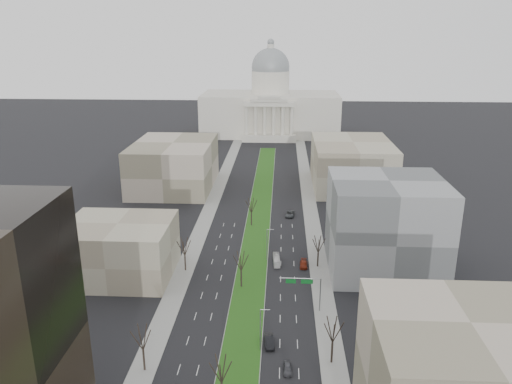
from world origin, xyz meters
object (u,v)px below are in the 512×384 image
(box_van, at_px, (277,260))
(car_grey_far, at_px, (290,214))
(car_black, at_px, (269,341))
(car_grey_near, at_px, (288,368))
(car_red, at_px, (304,264))

(box_van, bearing_deg, car_grey_far, 79.96)
(car_black, relative_size, car_grey_far, 0.93)
(car_grey_far, xyz_separation_m, box_van, (-4.02, -35.90, 0.21))
(car_grey_near, bearing_deg, car_red, 81.86)
(car_red, distance_m, box_van, 7.31)
(car_grey_far, distance_m, box_van, 36.13)
(car_red, xyz_separation_m, car_grey_far, (-3.12, 37.43, 0.07))
(car_red, relative_size, box_van, 0.68)
(car_grey_near, bearing_deg, car_grey_far, 86.89)
(car_grey_near, height_order, box_van, box_van)
(car_grey_near, bearing_deg, car_black, 112.19)
(car_red, height_order, box_van, box_van)
(car_grey_near, xyz_separation_m, car_black, (-3.60, 7.98, 0.19))
(car_black, bearing_deg, car_grey_far, 80.02)
(car_black, height_order, car_grey_far, car_black)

